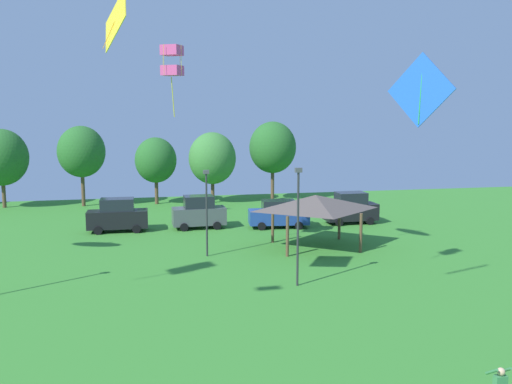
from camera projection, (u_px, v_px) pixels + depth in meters
The scene contains 15 objects.
kite_flying_2 at pixel (172, 61), 32.39m from camera, with size 1.47×1.47×4.26m.
kite_flying_6 at pixel (420, 90), 13.03m from camera, with size 0.99×1.54×1.80m.
kite_flying_7 at pixel (116, 20), 22.27m from camera, with size 1.12×2.73×2.74m.
parked_car_leftmost at pixel (118, 216), 41.72m from camera, with size 4.59×1.98×2.60m.
parked_car_second_from_left at pixel (199, 212), 43.00m from camera, with size 4.24×2.10×2.62m.
parked_car_third_from_left at pixel (279, 214), 43.32m from camera, with size 4.93×2.46×2.22m.
parked_car_rightmost_in_row at pixel (351, 208), 44.96m from camera, with size 4.36×2.07×2.62m.
park_pavilion at pixel (315, 203), 36.46m from camera, with size 6.42×5.12×3.60m.
light_post_0 at pixel (298, 220), 28.02m from camera, with size 0.36×0.20×6.23m.
light_post_2 at pixel (207, 207), 34.09m from camera, with size 0.36×0.20×5.52m.
treeline_tree_1 at pixel (1, 157), 52.33m from camera, with size 5.01×5.01×7.68m.
treeline_tree_2 at pixel (81, 152), 53.16m from camera, with size 4.59×4.59×7.95m.
treeline_tree_3 at pixel (156, 160), 54.63m from camera, with size 4.17×4.17×6.78m.
treeline_tree_4 at pixel (212, 158), 55.43m from camera, with size 4.84×4.84×7.27m.
treeline_tree_5 at pixel (273, 148), 57.30m from camera, with size 4.96×4.96×8.33m.
Camera 1 is at (-4.21, -0.20, 8.81)m, focal length 38.00 mm.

